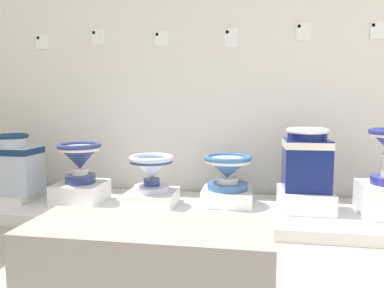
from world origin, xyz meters
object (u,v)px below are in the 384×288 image
object	(u,v)px
antique_toilet_rightmost	(80,157)
info_placard_sixth	(378,30)
plinth_block_pale_glazed	(305,200)
info_placard_second	(98,37)
info_placard_first	(42,42)
info_placard_fifth	(304,31)
museum_bench	(147,274)
info_placard_fourth	(231,38)
antique_toilet_broad_patterned	(227,168)
plinth_block_squat_floral	(16,196)
plinth_block_broad_patterned	(227,197)
plinth_block_rightmost	(81,193)
plinth_block_leftmost	(152,198)
antique_toilet_leftmost	(151,168)
antique_toilet_pale_glazed	(306,157)
antique_toilet_squat_floral	(14,164)
info_placard_third	(162,39)

from	to	relation	value
antique_toilet_rightmost	info_placard_sixth	size ratio (longest dim) A/B	2.47
plinth_block_pale_glazed	info_placard_second	bearing A→B (deg)	166.85
info_placard_first	info_placard_fifth	world-z (taller)	info_placard_fifth
info_placard_second	info_placard_sixth	distance (m)	2.32
museum_bench	info_placard_fifth	bearing A→B (deg)	65.39
info_placard_fourth	museum_bench	distance (m)	2.15
museum_bench	antique_toilet_broad_patterned	bearing A→B (deg)	80.75
plinth_block_squat_floral	plinth_block_broad_patterned	bearing A→B (deg)	4.26
plinth_block_broad_patterned	info_placard_second	distance (m)	1.80
antique_toilet_broad_patterned	museum_bench	xyz separation A→B (m)	(-0.23, -1.41, -0.17)
plinth_block_rightmost	info_placard_second	size ratio (longest dim) A/B	2.95
plinth_block_pale_glazed	museum_bench	distance (m)	1.58
info_placard_second	info_placard_fourth	bearing A→B (deg)	0.00
plinth_block_leftmost	info_placard_fourth	size ratio (longest dim) A/B	2.44
plinth_block_pale_glazed	info_placard_second	size ratio (longest dim) A/B	3.05
plinth_block_broad_patterned	antique_toilet_leftmost	bearing A→B (deg)	-168.20
plinth_block_squat_floral	museum_bench	size ratio (longest dim) A/B	0.37
info_placard_first	info_placard_fifth	size ratio (longest dim) A/B	0.91
antique_toilet_pale_glazed	info_placard_second	size ratio (longest dim) A/B	3.64
antique_toilet_squat_floral	antique_toilet_pale_glazed	distance (m)	2.29
plinth_block_leftmost	info_placard_second	size ratio (longest dim) A/B	3.13
plinth_block_squat_floral	info_placard_second	bearing A→B (deg)	42.36
antique_toilet_rightmost	museum_bench	xyz separation A→B (m)	(0.92, -1.28, -0.24)
plinth_block_broad_patterned	info_placard_fourth	distance (m)	1.32
info_placard_second	info_placard_fourth	xyz separation A→B (m)	(1.18, 0.00, -0.04)
plinth_block_rightmost	plinth_block_pale_glazed	bearing A→B (deg)	2.70
plinth_block_squat_floral	antique_toilet_broad_patterned	xyz separation A→B (m)	(1.71, 0.13, 0.26)
info_placard_fourth	info_placard_fifth	bearing A→B (deg)	-0.00
plinth_block_pale_glazed	plinth_block_rightmost	bearing A→B (deg)	-177.30
antique_toilet_pale_glazed	plinth_block_broad_patterned	bearing A→B (deg)	175.07
plinth_block_broad_patterned	antique_toilet_broad_patterned	size ratio (longest dim) A/B	1.04
plinth_block_squat_floral	info_placard_third	world-z (taller)	info_placard_third
info_placard_third	info_placard_fifth	xyz separation A→B (m)	(1.18, 0.00, 0.02)
antique_toilet_leftmost	info_placard_fourth	xyz separation A→B (m)	(0.57, 0.48, 1.04)
info_placard_third	info_placard_sixth	bearing A→B (deg)	0.00
antique_toilet_broad_patterned	info_placard_third	world-z (taller)	info_placard_third
plinth_block_broad_patterned	antique_toilet_broad_patterned	xyz separation A→B (m)	(-0.00, -0.00, 0.22)
plinth_block_pale_glazed	museum_bench	xyz separation A→B (m)	(-0.80, -1.36, 0.04)
antique_toilet_squat_floral	antique_toilet_pale_glazed	xyz separation A→B (m)	(2.29, 0.08, 0.10)
info_placard_fifth	plinth_block_pale_glazed	bearing A→B (deg)	-91.10
plinth_block_squat_floral	antique_toilet_broad_patterned	size ratio (longest dim) A/B	0.97
plinth_block_pale_glazed	info_placard_first	xyz separation A→B (m)	(-2.29, 0.41, 1.26)
museum_bench	plinth_block_leftmost	bearing A→B (deg)	104.82
plinth_block_squat_floral	antique_toilet_leftmost	xyz separation A→B (m)	(1.14, 0.01, 0.26)
info_placard_second	info_placard_third	world-z (taller)	info_placard_second
antique_toilet_rightmost	antique_toilet_pale_glazed	world-z (taller)	antique_toilet_pale_glazed
antique_toilet_leftmost	antique_toilet_squat_floral	bearing A→B (deg)	-179.57
plinth_block_pale_glazed	antique_toilet_rightmost	bearing A→B (deg)	-177.30
plinth_block_pale_glazed	info_placard_fourth	world-z (taller)	info_placard_fourth
plinth_block_squat_floral	antique_toilet_rightmost	xyz separation A→B (m)	(0.57, -0.00, 0.33)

